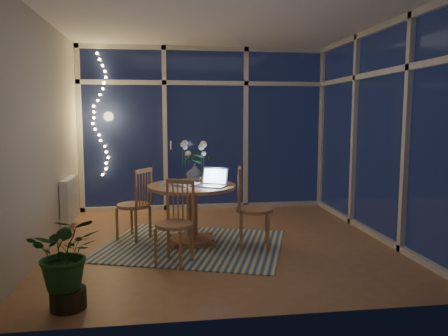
{
  "coord_description": "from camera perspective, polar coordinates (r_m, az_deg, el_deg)",
  "views": [
    {
      "loc": [
        -0.69,
        -5.08,
        1.51
      ],
      "look_at": [
        0.06,
        0.25,
        0.87
      ],
      "focal_mm": 35.0,
      "sensor_mm": 36.0,
      "label": 1
    }
  ],
  "objects": [
    {
      "name": "dining_table",
      "position": [
        5.2,
        -4.2,
        -6.05
      ],
      "size": [
        1.31,
        1.31,
        0.71
      ],
      "primitive_type": "cylinder",
      "rotation": [
        0.0,
        0.0,
        -0.33
      ],
      "color": "olive",
      "rests_on": "floor"
    },
    {
      "name": "phone",
      "position": [
        5.1,
        -4.08,
        -2.23
      ],
      "size": [
        0.1,
        0.06,
        0.01
      ],
      "primitive_type": "cube",
      "rotation": [
        0.0,
        0.0,
        0.07
      ],
      "color": "black",
      "rests_on": "dining_table"
    },
    {
      "name": "newspapers",
      "position": [
        5.17,
        -5.63,
        -2.03
      ],
      "size": [
        0.48,
        0.46,
        0.02
      ],
      "primitive_type": "cube",
      "rotation": [
        0.0,
        0.0,
        -0.66
      ],
      "color": "silver",
      "rests_on": "dining_table"
    },
    {
      "name": "ceiling",
      "position": [
        5.24,
        -0.26,
        18.83
      ],
      "size": [
        4.0,
        4.0,
        0.0
      ],
      "primitive_type": "plane",
      "color": "white",
      "rests_on": "wall_back"
    },
    {
      "name": "fairy_lights",
      "position": [
        7.02,
        -15.96,
        6.69
      ],
      "size": [
        0.24,
        0.1,
        1.85
      ],
      "primitive_type": null,
      "color": "#FFC966",
      "rests_on": "window_wall_back"
    },
    {
      "name": "chair_left",
      "position": [
        5.45,
        -11.77,
        -4.56
      ],
      "size": [
        0.58,
        0.58,
        0.9
      ],
      "primitive_type": "cube",
      "rotation": [
        0.0,
        0.0,
        -2.16
      ],
      "color": "olive",
      "rests_on": "floor"
    },
    {
      "name": "chair_right",
      "position": [
        4.99,
        3.99,
        -5.18
      ],
      "size": [
        0.51,
        0.51,
        0.95
      ],
      "primitive_type": "cube",
      "rotation": [
        0.0,
        0.0,
        1.38
      ],
      "color": "olive",
      "rests_on": "floor"
    },
    {
      "name": "chair_front",
      "position": [
        4.48,
        -6.57,
        -7.1
      ],
      "size": [
        0.55,
        0.55,
        0.87
      ],
      "primitive_type": "cube",
      "rotation": [
        0.0,
        0.0,
        -0.49
      ],
      "color": "olive",
      "rests_on": "floor"
    },
    {
      "name": "garden_shrubs",
      "position": [
        8.54,
        -8.67,
        -0.38
      ],
      "size": [
        0.9,
        0.9,
        0.9
      ],
      "primitive_type": "sphere",
      "color": "black",
      "rests_on": "ground"
    },
    {
      "name": "neighbour_roof",
      "position": [
        13.63,
        -3.88,
        9.72
      ],
      "size": [
        7.0,
        3.0,
        2.2
      ],
      "primitive_type": "cube",
      "color": "#34353E",
      "rests_on": "ground"
    },
    {
      "name": "laptop",
      "position": [
        4.98,
        -1.66,
        -1.14
      ],
      "size": [
        0.41,
        0.39,
        0.23
      ],
      "primitive_type": null,
      "rotation": [
        0.0,
        0.0,
        -0.51
      ],
      "color": "#BABABF",
      "rests_on": "dining_table"
    },
    {
      "name": "floor",
      "position": [
        5.34,
        -0.25,
        -9.6
      ],
      "size": [
        4.0,
        4.0,
        0.0
      ],
      "primitive_type": "plane",
      "color": "#946440",
      "rests_on": "ground"
    },
    {
      "name": "window_wall_back",
      "position": [
        7.07,
        -2.4,
        5.12
      ],
      "size": [
        4.0,
        0.1,
        2.6
      ],
      "primitive_type": "cube",
      "color": "silver",
      "rests_on": "floor"
    },
    {
      "name": "wall_right",
      "position": [
        5.75,
        19.97,
        4.32
      ],
      "size": [
        0.04,
        4.0,
        2.6
      ],
      "primitive_type": "cube",
      "color": "beige",
      "rests_on": "floor"
    },
    {
      "name": "potted_plant",
      "position": [
        3.69,
        -19.87,
        -11.46
      ],
      "size": [
        0.58,
        0.52,
        0.76
      ],
      "primitive_type": "imported",
      "rotation": [
        0.0,
        0.0,
        0.1
      ],
      "color": "#17421B",
      "rests_on": "floor"
    },
    {
      "name": "radiator",
      "position": [
        6.21,
        -19.52,
        -3.88
      ],
      "size": [
        0.1,
        0.7,
        0.58
      ],
      "primitive_type": "cube",
      "color": "white",
      "rests_on": "wall_left"
    },
    {
      "name": "garden_patio",
      "position": [
        10.27,
        -1.25,
        -1.96
      ],
      "size": [
        12.0,
        6.0,
        0.1
      ],
      "primitive_type": "cube",
      "color": "black",
      "rests_on": "ground"
    },
    {
      "name": "garden_fence",
      "position": [
        10.62,
        -4.27,
        3.52
      ],
      "size": [
        11.0,
        0.08,
        1.8
      ],
      "primitive_type": "cube",
      "color": "#332312",
      "rests_on": "ground"
    },
    {
      "name": "rug",
      "position": [
        5.2,
        -4.09,
        -10.02
      ],
      "size": [
        2.44,
        2.19,
        0.01
      ],
      "primitive_type": "cube",
      "rotation": [
        0.0,
        0.0,
        -0.33
      ],
      "color": "beige",
      "rests_on": "floor"
    },
    {
      "name": "wall_left",
      "position": [
        5.25,
        -22.5,
        4.0
      ],
      "size": [
        0.04,
        4.0,
        2.6
      ],
      "primitive_type": "cube",
      "color": "beige",
      "rests_on": "floor"
    },
    {
      "name": "wall_back",
      "position": [
        7.11,
        -2.44,
        5.13
      ],
      "size": [
        4.0,
        0.04,
        2.6
      ],
      "primitive_type": "cube",
      "color": "beige",
      "rests_on": "floor"
    },
    {
      "name": "wall_front",
      "position": [
        3.16,
        4.65,
        2.96
      ],
      "size": [
        4.0,
        0.04,
        2.6
      ],
      "primitive_type": "cube",
      "color": "beige",
      "rests_on": "floor"
    },
    {
      "name": "flower_vase",
      "position": [
        5.4,
        -3.85,
        -0.64
      ],
      "size": [
        0.26,
        0.26,
        0.21
      ],
      "primitive_type": "imported",
      "rotation": [
        0.0,
        0.0,
        -0.33
      ],
      "color": "white",
      "rests_on": "dining_table"
    },
    {
      "name": "bowl",
      "position": [
        5.23,
        -0.98,
        -1.82
      ],
      "size": [
        0.19,
        0.19,
        0.04
      ],
      "primitive_type": "imported",
      "rotation": [
        0.0,
        0.0,
        -0.33
      ],
      "color": "silver",
      "rests_on": "dining_table"
    },
    {
      "name": "window_wall_right",
      "position": [
        5.73,
        19.61,
        4.32
      ],
      "size": [
        0.1,
        4.0,
        2.6
      ],
      "primitive_type": "cube",
      "color": "silver",
      "rests_on": "floor"
    }
  ]
}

